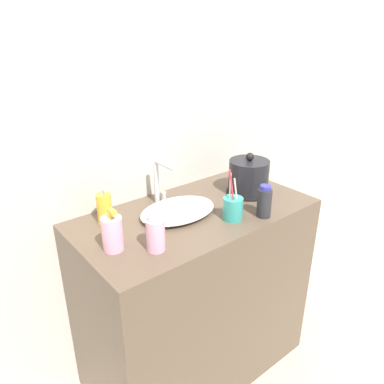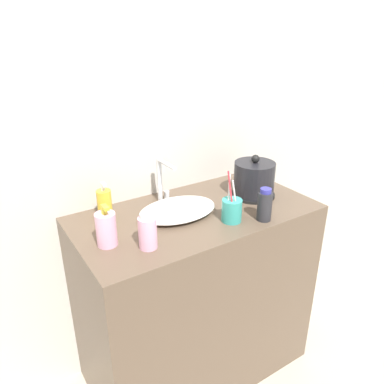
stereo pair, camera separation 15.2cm
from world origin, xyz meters
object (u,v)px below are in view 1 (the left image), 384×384
Objects in this scene: electric_kettle at (249,178)px; shampoo_bottle at (104,208)px; toothbrush_cup at (233,208)px; lotion_bottle at (112,233)px; hand_cream_bottle at (264,202)px; mouthwash_bottle at (156,234)px; faucet at (160,179)px.

electric_kettle reaches higher than shampoo_bottle.
toothbrush_cup is 1.35× the size of lotion_bottle.
lotion_bottle is 1.01× the size of shampoo_bottle.
lotion_bottle is 0.64m from hand_cream_bottle.
toothbrush_cup is at bearing 151.59° from hand_cream_bottle.
electric_kettle reaches higher than lotion_bottle.
lotion_bottle is at bearing -176.74° from electric_kettle.
mouthwash_bottle is at bearing -167.41° from electric_kettle.
mouthwash_bottle is (0.12, -0.10, -0.00)m from lotion_bottle.
toothbrush_cup is at bearing -35.26° from shampoo_bottle.
mouthwash_bottle is (-0.23, -0.31, -0.05)m from faucet.
lotion_bottle is (-0.35, -0.21, -0.05)m from faucet.
toothbrush_cup is (0.15, -0.31, -0.07)m from faucet.
toothbrush_cup reaches higher than shampoo_bottle.
electric_kettle is 0.92× the size of toothbrush_cup.
faucet is 0.28m from shampoo_bottle.
faucet is at bearing 53.16° from mouthwash_bottle.
toothbrush_cup is (-0.25, -0.14, -0.03)m from electric_kettle.
shampoo_bottle reaches higher than mouthwash_bottle.
shampoo_bottle is at bearing -177.80° from faucet.
toothbrush_cup reaches higher than lotion_bottle.
mouthwash_bottle is at bearing -126.84° from faucet.
mouthwash_bottle is 0.98× the size of hand_cream_bottle.
electric_kettle reaches higher than mouthwash_bottle.
shampoo_bottle is (-0.43, 0.30, 0.02)m from toothbrush_cup.
faucet is 1.28× the size of shampoo_bottle.
lotion_bottle is 1.17× the size of hand_cream_bottle.
shampoo_bottle is (0.07, 0.20, -0.00)m from lotion_bottle.
shampoo_bottle is (-0.28, -0.01, -0.05)m from faucet.
faucet is 1.27× the size of lotion_bottle.
hand_cream_bottle is (-0.13, -0.21, -0.01)m from electric_kettle.
lotion_bottle is at bearing 164.96° from hand_cream_bottle.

